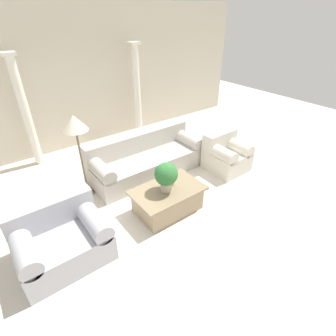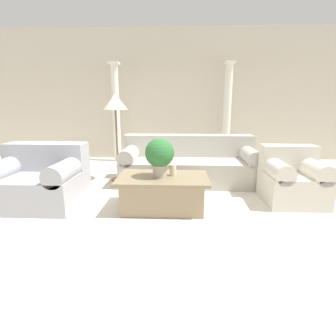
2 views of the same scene
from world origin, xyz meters
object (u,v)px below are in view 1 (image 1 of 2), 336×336
Objects in this scene: floor_lamp at (75,127)px; armchair at (226,154)px; potted_plant at (166,175)px; sofa_long at (145,157)px; loveseat at (59,235)px; coffee_table at (168,199)px.

armchair is at bearing -19.19° from floor_lamp.
potted_plant is 1.97m from armchair.
loveseat is (-2.16, -1.17, 0.02)m from sofa_long.
floor_lamp is (-1.31, 0.01, 1.02)m from sofa_long.
loveseat is at bearing 174.64° from potted_plant.
loveseat is at bearing -151.55° from sofa_long.
floor_lamp is 1.96× the size of armchair.
loveseat is 0.75× the size of floor_lamp.
potted_plant is (-0.43, -1.33, 0.41)m from sofa_long.
armchair is (2.78, -0.97, -1.00)m from floor_lamp.
potted_plant is at bearing -164.80° from coffee_table.
floor_lamp is (0.85, 1.18, 1.00)m from loveseat.
potted_plant is (-0.04, -0.01, 0.52)m from coffee_table.
potted_plant reaches higher than loveseat.
potted_plant is 0.64× the size of armchair.
coffee_table is at bearing -168.76° from armchair.
floor_lamp reaches higher than armchair.
coffee_table is at bearing -4.89° from loveseat.
coffee_table is 0.77× the size of floor_lamp.
loveseat reaches higher than armchair.
coffee_table is 1.97m from floor_lamp.
loveseat reaches higher than coffee_table.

